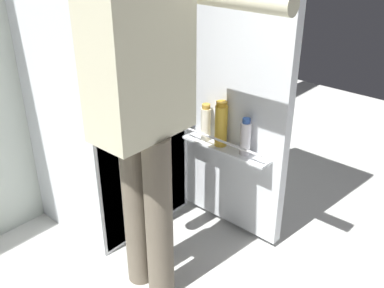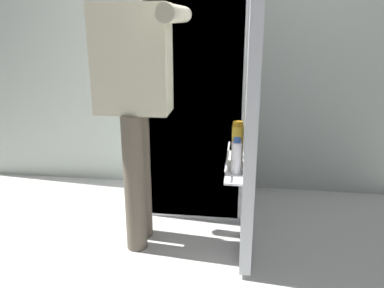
% 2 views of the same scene
% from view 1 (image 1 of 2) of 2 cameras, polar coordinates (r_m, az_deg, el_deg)
% --- Properties ---
extents(ground_plane, '(5.71, 5.71, 0.00)m').
position_cam_1_polar(ground_plane, '(2.42, -1.26, -13.20)').
color(ground_plane, silver).
extents(refrigerator, '(0.69, 1.19, 1.82)m').
position_cam_1_polar(refrigerator, '(2.32, -9.84, 10.19)').
color(refrigerator, silver).
rests_on(refrigerator, ground_plane).
extents(person, '(0.51, 0.70, 1.61)m').
position_cam_1_polar(person, '(1.72, -6.33, 6.22)').
color(person, '#665B4C').
rests_on(person, ground_plane).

